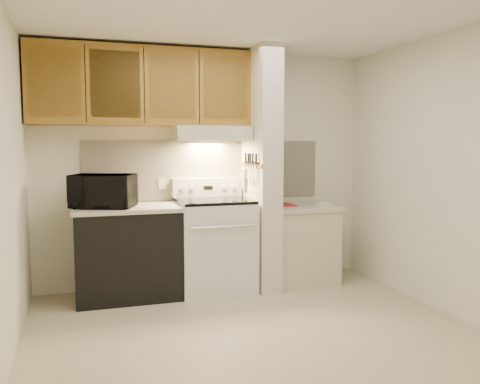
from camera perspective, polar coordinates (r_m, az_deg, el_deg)
name	(u,v)px	position (r m, az deg, el deg)	size (l,w,h in m)	color
floor	(250,328)	(4.36, 1.17, -14.99)	(3.60, 3.60, 0.00)	#C1B592
ceiling	(251,18)	(4.19, 1.24, 18.94)	(3.60, 3.60, 0.00)	white
wall_back	(206,169)	(5.53, -3.86, 2.64)	(3.60, 0.02, 2.50)	silver
wall_left	(7,183)	(3.90, -24.70, 0.95)	(0.02, 3.00, 2.50)	silver
wall_right	(437,173)	(4.97, 21.23, 1.96)	(0.02, 3.00, 2.50)	silver
backsplash	(206,170)	(5.52, -3.83, 2.48)	(2.60, 0.02, 0.63)	#F3EAC6
range_body	(214,246)	(5.29, -2.90, -6.11)	(0.76, 0.65, 0.92)	silver
oven_window	(223,249)	(4.99, -1.96, -6.36)	(0.50, 0.01, 0.30)	black
oven_handle	(224,227)	(4.91, -1.85, -3.94)	(0.02, 0.02, 0.65)	silver
cooktop	(214,201)	(5.22, -2.93, -0.99)	(0.74, 0.64, 0.03)	black
range_backguard	(207,187)	(5.48, -3.70, 0.52)	(0.76, 0.08, 0.20)	silver
range_display	(208,188)	(5.44, -3.59, 0.49)	(0.10, 0.01, 0.04)	black
range_knob_left_outer	(182,188)	(5.38, -6.48, 0.40)	(0.05, 0.05, 0.02)	silver
range_knob_left_inner	(192,188)	(5.40, -5.43, 0.43)	(0.05, 0.05, 0.02)	silver
range_knob_right_inner	(224,187)	(5.49, -1.76, 0.53)	(0.05, 0.05, 0.02)	silver
range_knob_right_outer	(233,187)	(5.51, -0.76, 0.56)	(0.05, 0.05, 0.02)	silver
dishwasher_front	(128,254)	(5.16, -12.49, -6.82)	(1.00, 0.63, 0.87)	black
left_countertop	(127,208)	(5.08, -12.59, -1.81)	(1.04, 0.67, 0.04)	beige
spoon_rest	(89,205)	(5.26, -16.60, -1.37)	(0.20, 0.06, 0.01)	black
teal_jar	(89,201)	(5.28, -16.61, -0.94)	(0.08, 0.08, 0.09)	#265D5A
outlet	(162,184)	(5.42, -8.72, 0.94)	(0.08, 0.01, 0.12)	beige
microwave	(103,191)	(5.03, -15.11, 0.11)	(0.57, 0.39, 0.32)	black
partition_pillar	(261,169)	(5.34, 2.37, 2.55)	(0.22, 0.70, 2.50)	beige
pillar_trim	(251,165)	(5.30, 1.19, 3.07)	(0.01, 0.70, 0.04)	olive
knife_strip	(252,163)	(5.25, 1.31, 3.26)	(0.02, 0.42, 0.04)	black
knife_blade_a	(255,174)	(5.11, 1.73, 2.08)	(0.01, 0.04, 0.16)	silver
knife_handle_a	(256,159)	(5.08, 1.82, 3.75)	(0.02, 0.02, 0.10)	black
knife_blade_b	(253,174)	(5.18, 1.46, 2.01)	(0.01, 0.04, 0.18)	silver
knife_handle_b	(253,158)	(5.17, 1.45, 3.78)	(0.02, 0.02, 0.10)	black
knife_blade_c	(251,175)	(5.25, 1.21, 1.95)	(0.01, 0.04, 0.20)	silver
knife_handle_c	(250,158)	(5.25, 1.16, 3.81)	(0.02, 0.02, 0.10)	black
knife_blade_d	(248,172)	(5.34, 0.86, 2.23)	(0.01, 0.04, 0.16)	silver
knife_handle_d	(248,158)	(5.31, 0.94, 3.83)	(0.02, 0.02, 0.10)	black
knife_blade_e	(245,173)	(5.42, 0.58, 2.17)	(0.01, 0.04, 0.18)	silver
knife_handle_e	(246,158)	(5.40, 0.64, 3.86)	(0.02, 0.02, 0.10)	black
oven_mitt	(244,179)	(5.47, 0.45, 1.48)	(0.03, 0.09, 0.22)	gray
right_cab_base	(300,246)	(5.62, 6.76, -6.02)	(0.70, 0.60, 0.81)	beige
right_countertop	(301,207)	(5.55, 6.81, -1.72)	(0.74, 0.64, 0.04)	beige
red_folder	(282,205)	(5.57, 4.70, -1.42)	(0.24, 0.32, 0.01)	#AF2823
white_box	(323,204)	(5.56, 9.31, -1.35)	(0.14, 0.09, 0.04)	white
range_hood	(211,134)	(5.31, -3.31, 6.57)	(0.78, 0.44, 0.15)	beige
hood_lip	(216,138)	(5.10, -2.72, 6.11)	(0.78, 0.04, 0.06)	beige
upper_cabinets	(142,87)	(5.25, -10.93, 11.52)	(2.18, 0.33, 0.77)	olive
cab_door_a	(54,82)	(5.06, -20.13, 11.53)	(0.46, 0.01, 0.63)	olive
cab_gap_a	(85,83)	(5.05, -16.98, 11.63)	(0.01, 0.01, 0.73)	black
cab_door_b	(115,84)	(5.07, -13.83, 11.69)	(0.46, 0.01, 0.63)	olive
cab_gap_b	(144,85)	(5.09, -10.71, 11.72)	(0.01, 0.01, 0.73)	black
cab_door_c	(172,86)	(5.14, -7.62, 11.71)	(0.46, 0.01, 0.63)	olive
cab_gap_c	(199,87)	(5.19, -4.60, 11.68)	(0.01, 0.01, 0.73)	black
cab_door_d	(225,88)	(5.26, -1.65, 11.61)	(0.46, 0.01, 0.63)	olive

